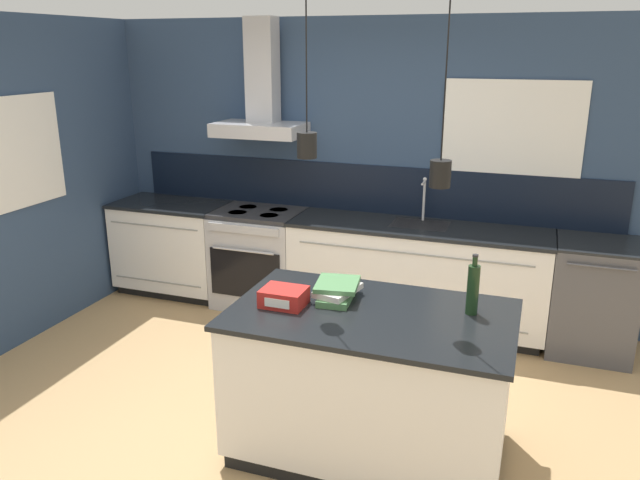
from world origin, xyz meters
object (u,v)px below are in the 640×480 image
at_px(dishwasher, 592,297).
at_px(oven_range, 260,258).
at_px(bottle_on_island, 473,288).
at_px(red_supply_box, 284,297).
at_px(book_stack, 337,290).

bearing_deg(dishwasher, oven_range, -179.92).
xyz_separation_m(oven_range, bottle_on_island, (2.11, -1.68, 0.60)).
bearing_deg(red_supply_box, bottle_on_island, 13.41).
xyz_separation_m(oven_range, dishwasher, (2.89, 0.00, 0.00)).
xyz_separation_m(dishwasher, red_supply_box, (-1.82, -1.94, 0.51)).
bearing_deg(red_supply_box, book_stack, 36.80).
xyz_separation_m(dishwasher, bottle_on_island, (-0.78, -1.69, 0.60)).
bearing_deg(dishwasher, bottle_on_island, -114.78).
relative_size(oven_range, dishwasher, 1.00).
distance_m(oven_range, book_stack, 2.24).
distance_m(oven_range, bottle_on_island, 2.76).
height_order(dishwasher, book_stack, book_stack).
bearing_deg(oven_range, dishwasher, 0.08).
height_order(oven_range, red_supply_box, red_supply_box).
bearing_deg(book_stack, dishwasher, 48.17).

